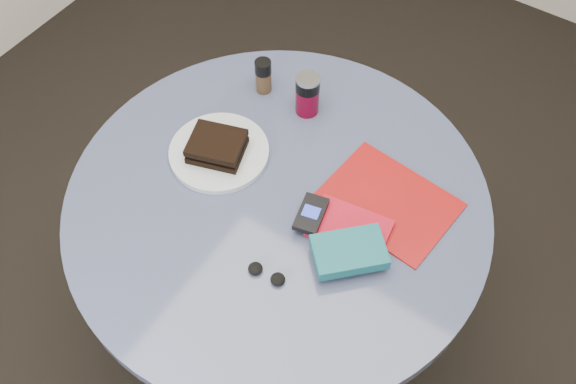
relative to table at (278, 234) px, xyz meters
The scene contains 11 objects.
ground 0.59m from the table, ahead, with size 4.00×4.00×0.00m, color black.
table is the anchor object (origin of this frame).
plate 0.26m from the table, behind, with size 0.25×0.25×0.02m, color silver.
sandwich 0.28m from the table, behind, with size 0.16×0.14×0.05m.
soda_can 0.36m from the table, 108.74° to the left, with size 0.07×0.07×0.12m.
pepper_grinder 0.41m from the table, 130.03° to the left, with size 0.06×0.06×0.10m.
magazine 0.31m from the table, 31.24° to the left, with size 0.29×0.22×0.01m, color maroon.
red_book 0.26m from the table, ahead, with size 0.17×0.12×0.01m, color #A60D21.
novel 0.30m from the table, 12.48° to the right, with size 0.16×0.10×0.03m, color #14555F.
mp3_player 0.22m from the table, ahead, with size 0.08×0.11×0.02m.
headphones 0.27m from the table, 62.29° to the right, with size 0.09×0.04×0.02m.
Camera 1 is at (0.49, -0.69, 1.99)m, focal length 40.00 mm.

